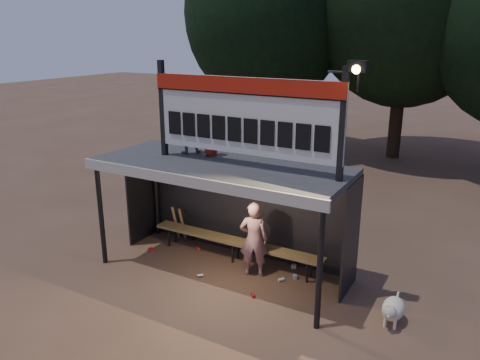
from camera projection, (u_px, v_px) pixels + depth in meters
name	position (u px, v px, depth m)	size (l,w,h in m)	color
ground	(222.00, 271.00, 9.70)	(80.00, 80.00, 0.00)	brown
player	(254.00, 239.00, 9.33)	(0.57, 0.37, 1.56)	silver
child_a	(188.00, 127.00, 9.62)	(0.53, 0.41, 1.09)	slate
child_b	(211.00, 135.00, 9.46)	(0.42, 0.27, 0.86)	#B22E1B
dugout_shelter	(227.00, 183.00, 9.35)	(5.10, 2.08, 2.32)	#373739
scoreboard_assembly	(246.00, 114.00, 8.44)	(4.10, 0.27, 1.99)	black
bench	(235.00, 242.00, 10.03)	(4.00, 0.35, 0.48)	olive
tree_left	(267.00, 13.00, 18.26)	(6.46, 6.46, 9.27)	black
dog	(393.00, 309.00, 7.85)	(0.36, 0.81, 0.49)	white
bats	(182.00, 224.00, 11.00)	(0.48, 0.33, 0.84)	#A5834D
litter	(236.00, 269.00, 9.70)	(3.44, 1.53, 0.08)	#B52F1F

